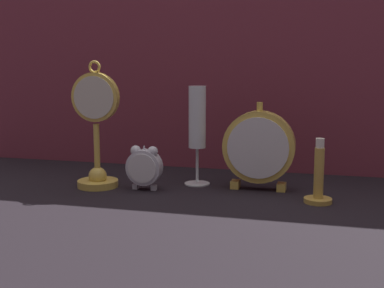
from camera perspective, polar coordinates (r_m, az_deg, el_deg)
ground_plane at (r=1.18m, az=-0.99°, el=-5.72°), size 4.00×4.00×0.00m
fabric_backdrop_drape at (r=1.46m, az=2.50°, el=11.04°), size 1.38×0.01×0.70m
pocket_watch_on_stand at (r=1.28m, az=-10.17°, el=0.86°), size 0.11×0.10×0.30m
alarm_clock_twin_bell at (r=1.24m, az=-5.12°, el=-2.31°), size 0.08×0.03×0.10m
mantel_clock_silver at (r=1.24m, az=7.14°, el=-0.37°), size 0.17×0.04×0.20m
champagne_flute at (r=1.28m, az=0.58°, el=2.09°), size 0.06×0.06×0.24m
brass_candlestick at (r=1.16m, az=13.35°, el=-3.96°), size 0.06×0.06×0.14m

